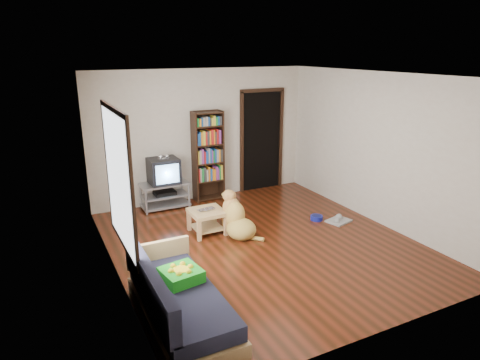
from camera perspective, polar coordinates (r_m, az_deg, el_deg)
name	(u,v)px	position (r m, az deg, el deg)	size (l,w,h in m)	color
ground	(263,244)	(6.86, 3.08, -8.45)	(5.00, 5.00, 0.00)	#531D0E
ceiling	(266,75)	(6.19, 3.47, 13.79)	(5.00, 5.00, 0.00)	white
wall_back	(202,135)	(8.60, -5.07, 5.96)	(4.50, 4.50, 0.00)	beige
wall_front	(389,223)	(4.52, 19.24, -5.39)	(4.50, 4.50, 0.00)	beige
wall_left	(110,185)	(5.67, -16.89, -0.64)	(5.00, 5.00, 0.00)	beige
wall_right	(378,149)	(7.74, 17.91, 3.94)	(5.00, 5.00, 0.00)	beige
green_cushion	(181,275)	(5.04, -7.87, -12.41)	(0.41, 0.41, 0.14)	green
laptop	(208,210)	(7.06, -4.35, -4.05)	(0.30, 0.19, 0.02)	silver
dog_bowl	(317,218)	(7.85, 10.17, -4.97)	(0.22, 0.22, 0.08)	navy
grey_rag	(339,221)	(7.85, 13.02, -5.34)	(0.40, 0.32, 0.03)	#959595
window	(118,180)	(5.14, -15.91, -0.02)	(0.03, 1.46, 1.70)	white
doorway	(261,138)	(9.19, 2.88, 5.58)	(1.03, 0.05, 2.19)	black
tv_stand	(165,194)	(8.36, -9.98, -1.89)	(0.90, 0.45, 0.50)	#99999E
crt_tv	(163,170)	(8.24, -10.20, 1.27)	(0.55, 0.52, 0.58)	black
bookshelf	(208,151)	(8.54, -4.31, 3.85)	(0.60, 0.30, 1.80)	black
sofa	(177,304)	(4.96, -8.36, -16.05)	(0.80, 1.80, 0.80)	tan
coffee_table	(207,217)	(7.14, -4.42, -4.95)	(0.55, 0.55, 0.40)	tan
dog	(237,219)	(7.04, -0.46, -5.24)	(0.55, 0.88, 0.76)	gold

